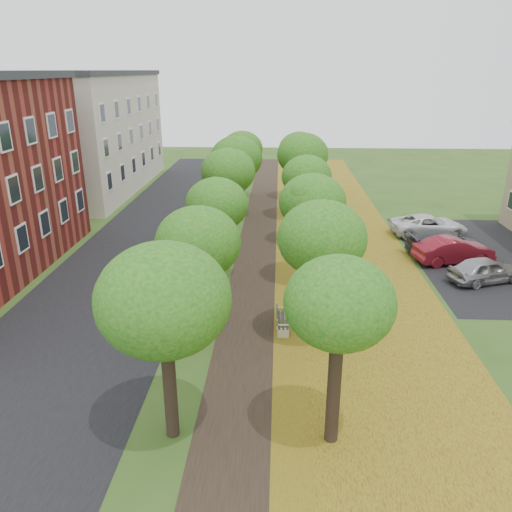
# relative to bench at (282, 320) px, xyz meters

# --- Properties ---
(ground) EXTENTS (120.00, 120.00, 0.00)m
(ground) POSITION_rel_bench_xyz_m (-1.12, -6.78, -0.42)
(ground) COLOR #2D4C19
(ground) RESTS_ON ground
(street_asphalt) EXTENTS (8.00, 70.00, 0.01)m
(street_asphalt) POSITION_rel_bench_xyz_m (-8.62, 8.22, -0.42)
(street_asphalt) COLOR black
(street_asphalt) RESTS_ON ground
(footpath) EXTENTS (3.20, 70.00, 0.01)m
(footpath) POSITION_rel_bench_xyz_m (-1.12, 8.22, -0.42)
(footpath) COLOR black
(footpath) RESTS_ON ground
(leaf_verge) EXTENTS (7.50, 70.00, 0.01)m
(leaf_verge) POSITION_rel_bench_xyz_m (3.88, 8.22, -0.42)
(leaf_verge) COLOR #9F901D
(leaf_verge) RESTS_ON ground
(parking_lot) EXTENTS (9.00, 16.00, 0.01)m
(parking_lot) POSITION_rel_bench_xyz_m (12.38, 9.22, -0.42)
(parking_lot) COLOR black
(parking_lot) RESTS_ON ground
(tree_row_west) EXTENTS (3.45, 33.45, 5.79)m
(tree_row_west) POSITION_rel_bench_xyz_m (-3.32, 8.22, 3.86)
(tree_row_west) COLOR black
(tree_row_west) RESTS_ON ground
(tree_row_east) EXTENTS (3.45, 33.45, 5.79)m
(tree_row_east) POSITION_rel_bench_xyz_m (1.48, 8.22, 3.86)
(tree_row_east) COLOR black
(tree_row_east) RESTS_ON ground
(building_cream) EXTENTS (10.30, 20.30, 10.40)m
(building_cream) POSITION_rel_bench_xyz_m (-18.12, 26.22, 4.79)
(building_cream) COLOR beige
(building_cream) RESTS_ON ground
(bench) EXTENTS (0.54, 1.73, 0.81)m
(bench) POSITION_rel_bench_xyz_m (0.00, 0.00, 0.00)
(bench) COLOR #29342D
(bench) RESTS_ON ground
(car_silver) EXTENTS (4.29, 2.86, 1.36)m
(car_silver) POSITION_rel_bench_xyz_m (10.64, 5.55, 0.26)
(car_silver) COLOR #A4A4A8
(car_silver) RESTS_ON ground
(car_red) EXTENTS (4.73, 2.50, 1.48)m
(car_red) POSITION_rel_bench_xyz_m (9.88, 8.32, 0.32)
(car_red) COLOR maroon
(car_red) RESTS_ON ground
(car_grey) EXTENTS (4.98, 2.68, 1.37)m
(car_grey) POSITION_rel_bench_xyz_m (9.88, 9.77, 0.26)
(car_grey) COLOR #303034
(car_grey) RESTS_ON ground
(car_white) EXTENTS (5.18, 2.80, 1.38)m
(car_white) POSITION_rel_bench_xyz_m (9.88, 13.41, 0.27)
(car_white) COLOR silver
(car_white) RESTS_ON ground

